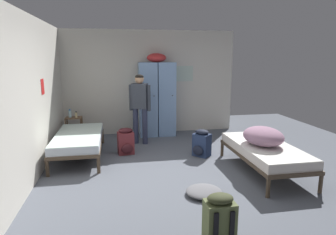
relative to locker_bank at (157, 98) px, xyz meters
name	(u,v)px	position (x,y,z in m)	size (l,w,h in m)	color
ground_plane	(171,176)	(-0.15, -2.71, -0.97)	(9.56, 9.56, 0.00)	#565B66
room_backdrop	(96,91)	(-1.41, -1.41, 0.36)	(4.49, 6.03, 2.65)	beige
locker_bank	(157,98)	(0.00, 0.00, 0.00)	(0.90, 0.55, 2.07)	#7A9ECC
shelf_unit	(74,126)	(-2.03, -0.18, -0.62)	(0.38, 0.30, 0.57)	brown
bed_left_rear	(79,139)	(-1.78, -1.45, -0.59)	(0.90, 1.90, 0.49)	#473828
bed_right	(264,151)	(1.49, -2.81, -0.59)	(0.90, 1.90, 0.49)	#473828
bedding_heap	(263,136)	(1.45, -2.80, -0.32)	(0.65, 0.80, 0.31)	gray
person_traveler	(140,103)	(-0.49, -0.71, 0.00)	(0.47, 0.32, 1.60)	#2D334C
water_bottle	(70,114)	(-2.11, -0.16, -0.31)	(0.07, 0.07, 0.20)	#B2DBEA
lotion_bottle	(76,115)	(-1.96, -0.22, -0.33)	(0.05, 0.05, 0.15)	beige
backpack_olive	(219,218)	(0.03, -4.55, -0.71)	(0.32, 0.34, 0.55)	#566038
backpack_maroon	(126,142)	(-0.86, -1.41, -0.71)	(0.35, 0.37, 0.55)	maroon
backpack_navy	(202,144)	(0.65, -1.82, -0.71)	(0.42, 0.42, 0.55)	navy
clothes_pile_grey	(204,191)	(0.19, -3.48, -0.92)	(0.53, 0.51, 0.10)	slate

